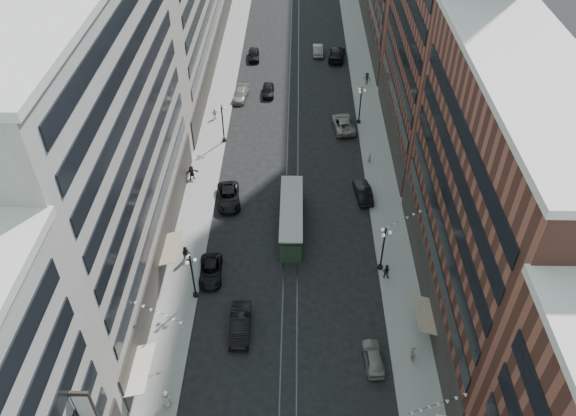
# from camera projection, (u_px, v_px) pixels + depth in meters

# --- Properties ---
(ground) EXTENTS (220.00, 220.00, 0.00)m
(ground) POSITION_uv_depth(u_px,v_px,m) (293.00, 123.00, 79.04)
(ground) COLOR black
(ground) RESTS_ON ground
(sidewalk_west) EXTENTS (4.00, 180.00, 0.15)m
(sidewalk_west) POSITION_uv_depth(u_px,v_px,m) (223.00, 87.00, 86.72)
(sidewalk_west) COLOR gray
(sidewalk_west) RESTS_ON ground
(sidewalk_east) EXTENTS (4.00, 180.00, 0.15)m
(sidewalk_east) POSITION_uv_depth(u_px,v_px,m) (365.00, 88.00, 86.44)
(sidewalk_east) COLOR gray
(sidewalk_east) RESTS_ON ground
(rail_west) EXTENTS (0.12, 180.00, 0.02)m
(rail_west) POSITION_uv_depth(u_px,v_px,m) (289.00, 88.00, 86.63)
(rail_west) COLOR #2D2D33
(rail_west) RESTS_ON ground
(rail_east) EXTENTS (0.12, 180.00, 0.02)m
(rail_east) POSITION_uv_depth(u_px,v_px,m) (298.00, 88.00, 86.61)
(rail_east) COLOR #2D2D33
(rail_east) RESTS_ON ground
(building_west_mid) EXTENTS (8.00, 36.00, 28.00)m
(building_west_mid) POSITION_uv_depth(u_px,v_px,m) (99.00, 148.00, 49.65)
(building_west_mid) COLOR #9B9589
(building_west_mid) RESTS_ON ground
(building_east_mid) EXTENTS (8.00, 30.00, 24.00)m
(building_east_mid) POSITION_uv_depth(u_px,v_px,m) (494.00, 206.00, 46.73)
(building_east_mid) COLOR brown
(building_east_mid) RESTS_ON ground
(lamppost_sw_far) EXTENTS (1.03, 1.14, 5.52)m
(lamppost_sw_far) POSITION_uv_depth(u_px,v_px,m) (193.00, 275.00, 52.86)
(lamppost_sw_far) COLOR black
(lamppost_sw_far) RESTS_ON sidewalk_west
(lamppost_sw_mid) EXTENTS (1.03, 1.14, 5.52)m
(lamppost_sw_mid) POSITION_uv_depth(u_px,v_px,m) (223.00, 122.00, 73.35)
(lamppost_sw_mid) COLOR black
(lamppost_sw_mid) RESTS_ON sidewalk_west
(lamppost_se_far) EXTENTS (1.03, 1.14, 5.52)m
(lamppost_se_far) POSITION_uv_depth(u_px,v_px,m) (383.00, 248.00, 55.66)
(lamppost_se_far) COLOR black
(lamppost_se_far) RESTS_ON sidewalk_east
(lamppost_se_mid) EXTENTS (1.03, 1.14, 5.52)m
(lamppost_se_mid) POSITION_uv_depth(u_px,v_px,m) (360.00, 104.00, 76.90)
(lamppost_se_mid) COLOR black
(lamppost_se_mid) RESTS_ON sidewalk_east
(streetcar) EXTENTS (2.44, 11.03, 3.05)m
(streetcar) POSITION_uv_depth(u_px,v_px,m) (291.00, 218.00, 61.52)
(streetcar) COLOR #263C28
(streetcar) RESTS_ON ground
(car_2) EXTENTS (2.55, 4.94, 1.33)m
(car_2) POSITION_uv_depth(u_px,v_px,m) (211.00, 271.00, 56.54)
(car_2) COLOR black
(car_2) RESTS_ON ground
(car_4) EXTENTS (1.93, 4.21, 1.40)m
(car_4) POSITION_uv_depth(u_px,v_px,m) (373.00, 357.00, 48.77)
(car_4) COLOR slate
(car_4) RESTS_ON ground
(car_5) EXTENTS (1.91, 5.22, 1.71)m
(car_5) POSITION_uv_depth(u_px,v_px,m) (240.00, 324.00, 51.27)
(car_5) COLOR black
(car_5) RESTS_ON ground
(pedestrian_1) EXTENTS (1.00, 0.73, 1.84)m
(pedestrian_1) POSITION_uv_depth(u_px,v_px,m) (167.00, 399.00, 45.35)
(pedestrian_1) COLOR #BDAE9C
(pedestrian_1) RESTS_ON sidewalk_west
(pedestrian_2) EXTENTS (1.00, 0.64, 1.92)m
(pedestrian_2) POSITION_uv_depth(u_px,v_px,m) (186.00, 254.00, 57.77)
(pedestrian_2) COLOR black
(pedestrian_2) RESTS_ON sidewalk_west
(pedestrian_4) EXTENTS (0.64, 1.14, 1.84)m
(pedestrian_4) POSITION_uv_depth(u_px,v_px,m) (413.00, 353.00, 48.64)
(pedestrian_4) COLOR #BEB59D
(pedestrian_4) RESTS_ON sidewalk_east
(car_7) EXTENTS (3.27, 5.81, 1.53)m
(car_7) POSITION_uv_depth(u_px,v_px,m) (229.00, 197.00, 65.32)
(car_7) COLOR black
(car_7) RESTS_ON ground
(car_8) EXTENTS (2.54, 4.95, 1.38)m
(car_8) POSITION_uv_depth(u_px,v_px,m) (241.00, 95.00, 83.65)
(car_8) COLOR gray
(car_8) RESTS_ON ground
(car_9) EXTENTS (2.10, 4.61, 1.53)m
(car_9) POSITION_uv_depth(u_px,v_px,m) (254.00, 55.00, 93.74)
(car_9) COLOR black
(car_9) RESTS_ON ground
(car_10) EXTENTS (2.22, 4.94, 1.58)m
(car_10) POSITION_uv_depth(u_px,v_px,m) (363.00, 192.00, 66.01)
(car_10) COLOR black
(car_10) RESTS_ON ground
(car_11) EXTENTS (3.41, 6.22, 1.65)m
(car_11) POSITION_uv_depth(u_px,v_px,m) (343.00, 123.00, 77.34)
(car_11) COLOR gray
(car_11) RESTS_ON ground
(car_12) EXTENTS (3.27, 6.40, 1.78)m
(car_12) POSITION_uv_depth(u_px,v_px,m) (337.00, 54.00, 93.64)
(car_12) COLOR black
(car_12) RESTS_ON ground
(car_13) EXTENTS (1.78, 4.29, 1.45)m
(car_13) POSITION_uv_depth(u_px,v_px,m) (268.00, 90.00, 84.61)
(car_13) COLOR black
(car_13) RESTS_ON ground
(car_14) EXTENTS (1.65, 4.71, 1.55)m
(car_14) POSITION_uv_depth(u_px,v_px,m) (318.00, 50.00, 95.09)
(car_14) COLOR slate
(car_14) RESTS_ON ground
(pedestrian_5) EXTENTS (1.79, 1.09, 1.86)m
(pedestrian_5) POSITION_uv_depth(u_px,v_px,m) (192.00, 172.00, 68.40)
(pedestrian_5) COLOR black
(pedestrian_5) RESTS_ON sidewalk_west
(pedestrian_6) EXTENTS (0.98, 0.65, 1.53)m
(pedestrian_6) POSITION_uv_depth(u_px,v_px,m) (215.00, 114.00, 79.11)
(pedestrian_6) COLOR #BEB59D
(pedestrian_6) RESTS_ON sidewalk_west
(pedestrian_7) EXTENTS (0.89, 0.64, 1.66)m
(pedestrian_7) POSITION_uv_depth(u_px,v_px,m) (386.00, 271.00, 56.13)
(pedestrian_7) COLOR black
(pedestrian_7) RESTS_ON sidewalk_east
(pedestrian_8) EXTENTS (0.66, 0.63, 1.52)m
(pedestrian_8) POSITION_uv_depth(u_px,v_px,m) (369.00, 158.00, 70.96)
(pedestrian_8) COLOR gray
(pedestrian_8) RESTS_ON sidewalk_east
(pedestrian_9) EXTENTS (1.30, 0.90, 1.86)m
(pedestrian_9) POSITION_uv_depth(u_px,v_px,m) (367.00, 78.00, 86.71)
(pedestrian_9) COLOR black
(pedestrian_9) RESTS_ON sidewalk_east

